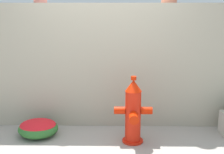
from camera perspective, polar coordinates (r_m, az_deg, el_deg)
name	(u,v)px	position (r m, az deg, el deg)	size (l,w,h in m)	color
ground_plane	(102,146)	(4.23, -1.97, -12.97)	(24.00, 24.00, 0.00)	gray
stone_wall	(104,65)	(4.80, -1.51, 2.35)	(6.49, 0.40, 1.93)	#A49B87
fire_hydrant	(133,113)	(4.18, 4.05, -6.81)	(0.53, 0.43, 0.95)	red
flower_bush_left	(38,128)	(4.61, -13.93, -9.36)	(0.59, 0.53, 0.25)	#2C632A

